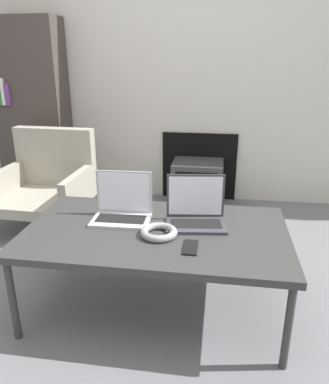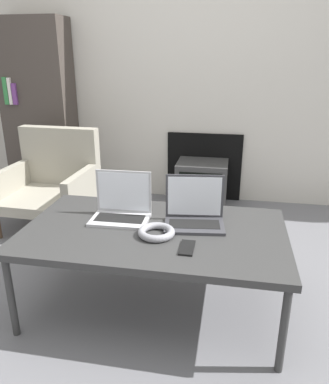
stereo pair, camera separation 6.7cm
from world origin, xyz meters
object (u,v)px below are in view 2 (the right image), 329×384
Objects in this scene: laptop_right at (194,213)px; armchair at (53,178)px; phone at (187,248)px; headphones at (156,232)px; laptop_left at (122,207)px; tv at (202,184)px.

armchair is (-1.24, 0.85, -0.16)m from laptop_right.
headphones is at bearing 147.80° from phone.
laptop_left reaches higher than tv.
laptop_right reaches higher than phone.
phone is (0.17, -0.10, -0.01)m from headphones.
laptop_left is at bearing 144.89° from phone.
tv is 0.59× the size of armchair.
phone is 1.68m from armchair.
armchair is at bearing -154.02° from tv.
armchair is (-0.84, 0.85, -0.16)m from laptop_left.
tv is (0.32, 1.42, -0.33)m from laptop_left.
phone is at bearing -87.44° from tv.
laptop_left is 0.70× the size of tv.
tv is (0.09, 1.59, -0.28)m from headphones.
laptop_right is 0.74× the size of tv.
headphones is at bearing -93.25° from tv.
armchair reaches higher than laptop_left.
headphones reaches higher than phone.
laptop_left reaches higher than phone.
tv is at bearing 92.56° from phone.
armchair reaches higher than phone.
headphones reaches higher than tv.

